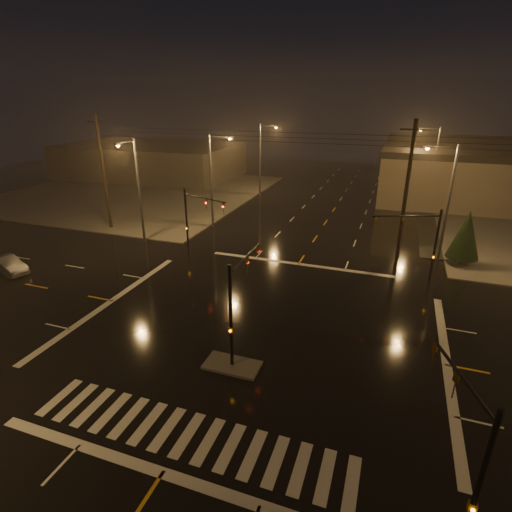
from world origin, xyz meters
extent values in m
plane|color=black|center=(0.00, 0.00, 0.00)|extent=(140.00, 140.00, 0.00)
cube|color=#4E4B45|center=(-30.00, 30.00, 0.06)|extent=(36.00, 36.00, 0.12)
cube|color=#4E4B45|center=(0.00, -4.00, 0.07)|extent=(3.00, 1.60, 0.15)
cube|color=beige|center=(0.00, -9.00, 0.01)|extent=(15.00, 2.60, 0.01)
cube|color=beige|center=(0.00, -11.00, 0.01)|extent=(16.00, 0.50, 0.01)
cube|color=beige|center=(0.00, 11.00, 0.01)|extent=(16.00, 0.50, 0.01)
cube|color=#423E3A|center=(-35.00, 42.00, 2.80)|extent=(30.00, 18.00, 5.60)
cylinder|color=black|center=(0.00, -4.00, 3.00)|extent=(0.18, 0.18, 6.00)
cylinder|color=black|center=(0.00, -1.75, 5.50)|extent=(0.12, 4.50, 0.12)
imported|color=#594707|center=(0.00, 0.27, 5.45)|extent=(0.16, 0.20, 1.00)
cube|color=#594707|center=(0.00, -4.00, 2.30)|extent=(0.25, 0.18, 0.35)
cylinder|color=black|center=(10.50, 10.50, 3.00)|extent=(0.18, 0.18, 6.00)
cylinder|color=black|center=(8.15, 9.64, 5.50)|extent=(4.74, 1.82, 0.12)
imported|color=#594707|center=(6.04, 8.88, 5.45)|extent=(0.24, 0.22, 1.00)
cube|color=#594707|center=(10.50, 10.50, 2.30)|extent=(0.25, 0.18, 0.35)
cylinder|color=black|center=(-10.50, 10.50, 3.00)|extent=(0.18, 0.18, 6.00)
cylinder|color=black|center=(-8.15, 9.64, 5.50)|extent=(4.74, 1.82, 0.12)
imported|color=#594707|center=(-6.04, 8.88, 5.45)|extent=(0.24, 0.22, 1.00)
cube|color=#594707|center=(-10.50, 10.50, 2.30)|extent=(0.25, 0.18, 0.35)
cylinder|color=black|center=(10.50, -10.50, 3.00)|extent=(0.18, 0.18, 6.00)
cylinder|color=black|center=(9.82, -8.62, 5.50)|extent=(1.48, 3.80, 0.12)
imported|color=#594707|center=(9.20, -6.93, 5.45)|extent=(0.22, 0.24, 1.00)
cube|color=#594707|center=(10.50, -10.50, 2.30)|extent=(0.25, 0.18, 0.35)
cylinder|color=#38383A|center=(-11.50, 18.00, 5.00)|extent=(0.24, 0.24, 10.00)
cylinder|color=#38383A|center=(-10.30, 18.00, 9.80)|extent=(2.40, 0.14, 0.14)
cube|color=#38383A|center=(-9.20, 18.00, 9.75)|extent=(0.70, 0.30, 0.18)
sphere|color=orange|center=(-9.20, 18.00, 9.62)|extent=(0.32, 0.32, 0.32)
cylinder|color=#38383A|center=(-11.50, 34.00, 5.00)|extent=(0.24, 0.24, 10.00)
cylinder|color=#38383A|center=(-10.30, 34.00, 9.80)|extent=(2.40, 0.14, 0.14)
cube|color=#38383A|center=(-9.20, 34.00, 9.75)|extent=(0.70, 0.30, 0.18)
sphere|color=orange|center=(-9.20, 34.00, 9.62)|extent=(0.32, 0.32, 0.32)
cylinder|color=#38383A|center=(11.50, 16.00, 5.00)|extent=(0.24, 0.24, 10.00)
cylinder|color=#38383A|center=(10.30, 16.00, 9.80)|extent=(2.40, 0.14, 0.14)
cube|color=#38383A|center=(9.20, 16.00, 9.75)|extent=(0.70, 0.30, 0.18)
sphere|color=orange|center=(9.20, 16.00, 9.62)|extent=(0.32, 0.32, 0.32)
cylinder|color=#38383A|center=(11.50, 36.00, 5.00)|extent=(0.24, 0.24, 10.00)
cylinder|color=#38383A|center=(10.30, 36.00, 9.80)|extent=(2.40, 0.14, 0.14)
cube|color=#38383A|center=(9.20, 36.00, 9.75)|extent=(0.70, 0.30, 0.18)
sphere|color=orange|center=(9.20, 36.00, 9.62)|extent=(0.32, 0.32, 0.32)
cylinder|color=#38383A|center=(-16.00, 11.50, 5.00)|extent=(0.24, 0.24, 10.00)
cylinder|color=#38383A|center=(-16.00, 10.30, 9.80)|extent=(0.14, 2.40, 0.14)
cube|color=#38383A|center=(-16.00, 9.20, 9.75)|extent=(0.30, 0.70, 0.18)
sphere|color=orange|center=(-16.00, 9.20, 9.62)|extent=(0.32, 0.32, 0.32)
cylinder|color=black|center=(-22.00, 14.00, 6.00)|extent=(0.32, 0.32, 12.00)
cube|color=black|center=(-22.00, 14.00, 11.20)|extent=(2.20, 0.12, 0.12)
cylinder|color=black|center=(8.00, 14.00, 6.00)|extent=(0.32, 0.32, 12.00)
cube|color=black|center=(8.00, 14.00, 11.20)|extent=(2.20, 0.12, 0.12)
cylinder|color=black|center=(13.23, 15.54, 0.35)|extent=(0.18, 0.18, 0.70)
cone|color=black|center=(13.23, 15.54, 2.77)|extent=(2.65, 2.65, 4.15)
imported|color=slate|center=(-22.20, 1.28, 0.67)|extent=(4.32, 2.45, 1.35)
camera|label=1|loc=(7.17, -20.36, 13.64)|focal=28.00mm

